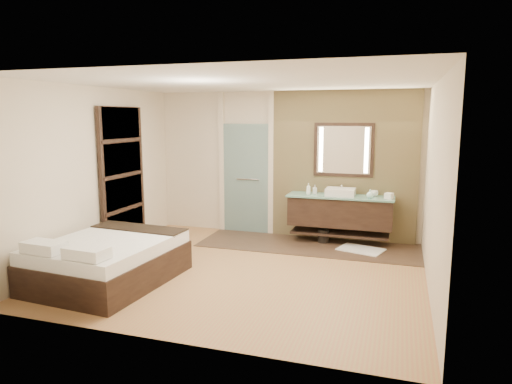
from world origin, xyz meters
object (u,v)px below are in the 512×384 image
(mirror_unit, at_px, (343,150))
(vanity, at_px, (340,211))
(bed, at_px, (108,261))
(waste_bin, at_px, (324,236))

(mirror_unit, bearing_deg, vanity, -90.00)
(mirror_unit, xyz_separation_m, bed, (-2.75, -3.14, -1.35))
(mirror_unit, height_order, waste_bin, mirror_unit)
(vanity, bearing_deg, mirror_unit, 90.00)
(vanity, xyz_separation_m, waste_bin, (-0.27, -0.07, -0.46))
(waste_bin, bearing_deg, vanity, 14.15)
(vanity, bearing_deg, waste_bin, -165.85)
(vanity, height_order, mirror_unit, mirror_unit)
(vanity, xyz_separation_m, bed, (-2.75, -2.90, -0.28))
(vanity, distance_m, waste_bin, 0.54)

